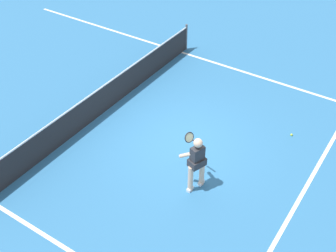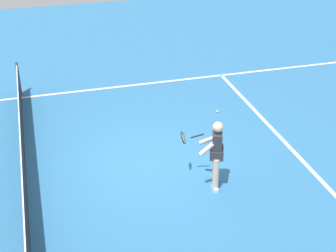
# 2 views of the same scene
# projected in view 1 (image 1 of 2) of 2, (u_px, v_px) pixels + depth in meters

# --- Properties ---
(ground_plane) EXTENTS (28.51, 28.51, 0.00)m
(ground_plane) POSITION_uv_depth(u_px,v_px,m) (182.00, 143.00, 12.36)
(ground_plane) COLOR teal
(service_line_marking) EXTENTS (8.82, 0.10, 0.01)m
(service_line_marking) POSITION_uv_depth(u_px,v_px,m) (303.00, 193.00, 10.85)
(service_line_marking) COLOR white
(service_line_marking) RESTS_ON ground
(sideline_right_marking) EXTENTS (0.10, 19.93, 0.01)m
(sideline_right_marking) POSITION_uv_depth(u_px,v_px,m) (249.00, 74.00, 15.25)
(sideline_right_marking) COLOR white
(sideline_right_marking) RESTS_ON ground
(court_net) EXTENTS (9.50, 0.08, 1.00)m
(court_net) POSITION_uv_depth(u_px,v_px,m) (105.00, 98.00, 13.26)
(court_net) COLOR #4C4C51
(court_net) RESTS_ON ground
(tennis_player) EXTENTS (0.99, 0.87, 1.55)m
(tennis_player) POSITION_uv_depth(u_px,v_px,m) (196.00, 161.00, 10.52)
(tennis_player) COLOR beige
(tennis_player) RESTS_ON ground
(tennis_ball_near) EXTENTS (0.07, 0.07, 0.07)m
(tennis_ball_near) POSITION_uv_depth(u_px,v_px,m) (291.00, 135.00, 12.58)
(tennis_ball_near) COLOR #D1E533
(tennis_ball_near) RESTS_ON ground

